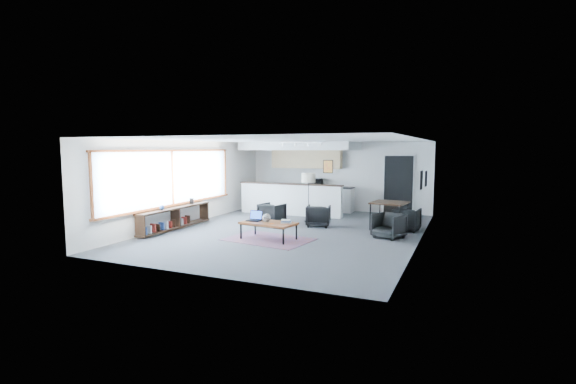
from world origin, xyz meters
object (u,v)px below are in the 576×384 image
at_px(floor_lamp, 309,180).
at_px(microwave, 315,181).
at_px(ceramic_pot, 267,218).
at_px(coffee_table, 269,223).
at_px(laptop, 255,218).
at_px(armchair_right, 318,215).
at_px(dining_chair_near, 389,227).
at_px(dining_table, 389,204).
at_px(book_stack, 286,221).
at_px(dining_chair_far, 407,220).
at_px(armchair_left, 272,212).

xyz_separation_m(floor_lamp, microwave, (-0.63, 2.42, -0.26)).
distance_m(ceramic_pot, floor_lamp, 3.09).
bearing_deg(coffee_table, floor_lamp, 97.42).
relative_size(laptop, armchair_right, 0.51).
bearing_deg(ceramic_pot, dining_chair_near, 26.58).
bearing_deg(laptop, microwave, 92.68).
bearing_deg(coffee_table, dining_table, 52.48).
distance_m(coffee_table, book_stack, 0.47).
bearing_deg(book_stack, armchair_right, 86.83).
distance_m(ceramic_pot, dining_table, 3.79).
bearing_deg(laptop, dining_chair_far, 36.14).
relative_size(coffee_table, dining_table, 1.39).
bearing_deg(laptop, armchair_right, 65.29).
bearing_deg(dining_table, floor_lamp, 173.28).
distance_m(laptop, dining_chair_far, 4.40).
bearing_deg(coffee_table, armchair_right, 82.91).
bearing_deg(floor_lamp, dining_table, -6.72).
bearing_deg(armchair_left, laptop, 112.68).
distance_m(dining_chair_near, dining_chair_far, 1.26).
bearing_deg(dining_chair_far, ceramic_pot, 45.23).
bearing_deg(ceramic_pot, coffee_table, 24.31).
xyz_separation_m(ceramic_pot, dining_chair_far, (3.18, 2.67, -0.26)).
xyz_separation_m(coffee_table, dining_chair_far, (3.13, 2.65, -0.12)).
bearing_deg(armchair_left, book_stack, 132.78).
distance_m(armchair_right, dining_chair_far, 2.58).
relative_size(armchair_right, dining_chair_near, 1.16).
height_order(ceramic_pot, book_stack, ceramic_pot).
distance_m(laptop, floor_lamp, 3.02).
bearing_deg(coffee_table, ceramic_pot, -148.34).
height_order(laptop, armchair_right, laptop).
bearing_deg(armchair_right, laptop, 52.24).
bearing_deg(dining_chair_far, floor_lamp, -0.42).
xyz_separation_m(armchair_right, dining_table, (2.05, 0.39, 0.38)).
xyz_separation_m(laptop, dining_chair_far, (3.58, 2.56, -0.23)).
relative_size(armchair_right, dining_chair_far, 1.16).
bearing_deg(armchair_left, ceramic_pot, 121.28).
distance_m(coffee_table, microwave, 5.46).
bearing_deg(microwave, ceramic_pot, -92.63).
xyz_separation_m(armchair_right, dining_chair_far, (2.55, 0.39, -0.05)).
distance_m(armchair_right, floor_lamp, 1.36).
relative_size(laptop, dining_table, 0.34).
distance_m(armchair_left, microwave, 3.29).
xyz_separation_m(ceramic_pot, armchair_left, (-0.90, 2.22, -0.22)).
xyz_separation_m(armchair_right, dining_chair_near, (2.26, -0.84, -0.05)).
xyz_separation_m(coffee_table, ceramic_pot, (-0.05, -0.02, 0.15)).
bearing_deg(book_stack, armchair_left, 123.69).
bearing_deg(book_stack, floor_lamp, 99.17).
xyz_separation_m(coffee_table, microwave, (-0.64, 5.38, 0.68)).
relative_size(floor_lamp, microwave, 3.01).
bearing_deg(coffee_table, armchair_left, 120.74).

